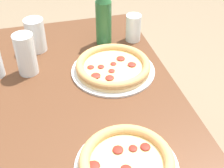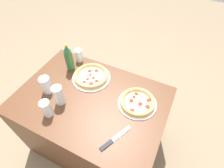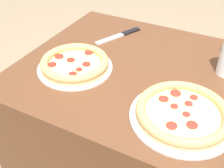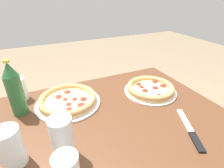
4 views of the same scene
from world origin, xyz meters
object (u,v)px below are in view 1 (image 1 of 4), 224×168
at_px(glass_cola, 36,36).
at_px(glass_orange_juice, 26,56).
at_px(pizza_salami, 113,67).
at_px(glass_red_wine, 133,29).
at_px(pizza_veggie, 127,163).
at_px(beer_bottle, 104,17).

bearing_deg(glass_cola, glass_orange_juice, 164.00).
bearing_deg(pizza_salami, glass_red_wine, -35.03).
xyz_separation_m(pizza_salami, glass_red_wine, (0.20, -0.14, 0.03)).
relative_size(pizza_veggie, glass_cola, 2.06).
height_order(pizza_veggie, glass_cola, glass_cola).
bearing_deg(glass_orange_juice, pizza_salami, -104.03).
distance_m(pizza_salami, glass_orange_juice, 0.31).
distance_m(pizza_salami, glass_red_wine, 0.25).
bearing_deg(glass_cola, pizza_salami, -131.02).
height_order(glass_orange_juice, glass_cola, glass_orange_juice).
height_order(pizza_salami, glass_orange_juice, glass_orange_juice).
bearing_deg(pizza_veggie, pizza_salami, -10.21).
bearing_deg(beer_bottle, pizza_veggie, 171.71).
xyz_separation_m(glass_red_wine, glass_cola, (0.02, 0.40, 0.01)).
xyz_separation_m(pizza_veggie, beer_bottle, (0.63, -0.09, 0.10)).
xyz_separation_m(pizza_salami, glass_cola, (0.22, 0.26, 0.04)).
bearing_deg(beer_bottle, glass_cola, 86.34).
relative_size(pizza_veggie, beer_bottle, 1.10).
bearing_deg(pizza_veggie, beer_bottle, -8.29).
distance_m(glass_orange_juice, glass_red_wine, 0.46).
distance_m(pizza_veggie, beer_bottle, 0.64).
bearing_deg(pizza_salami, pizza_veggie, 169.79).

